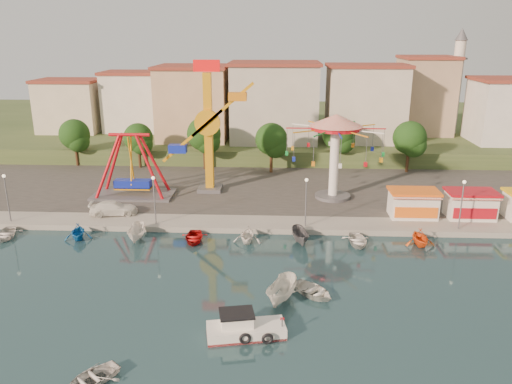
# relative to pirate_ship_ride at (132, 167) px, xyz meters

# --- Properties ---
(ground) EXTENTS (200.00, 200.00, 0.00)m
(ground) POSITION_rel_pirate_ship_ride_xyz_m (13.08, -22.38, -4.39)
(ground) COLOR #16333C
(ground) RESTS_ON ground
(quay_deck) EXTENTS (200.00, 100.00, 0.60)m
(quay_deck) POSITION_rel_pirate_ship_ride_xyz_m (13.08, 39.62, -4.09)
(quay_deck) COLOR #9E998E
(quay_deck) RESTS_ON ground
(asphalt_pad) EXTENTS (90.00, 28.00, 0.01)m
(asphalt_pad) POSITION_rel_pirate_ship_ride_xyz_m (13.08, 7.62, -3.79)
(asphalt_pad) COLOR #4C4944
(asphalt_pad) RESTS_ON quay_deck
(hill_terrace) EXTENTS (200.00, 60.00, 3.00)m
(hill_terrace) POSITION_rel_pirate_ship_ride_xyz_m (13.08, 44.62, -2.89)
(hill_terrace) COLOR #384C26
(hill_terrace) RESTS_ON ground
(pirate_ship_ride) EXTENTS (10.00, 5.00, 8.00)m
(pirate_ship_ride) POSITION_rel_pirate_ship_ride_xyz_m (0.00, 0.00, 0.00)
(pirate_ship_ride) COLOR #59595E
(pirate_ship_ride) RESTS_ON quay_deck
(kamikaze_tower) EXTENTS (7.82, 3.10, 16.50)m
(kamikaze_tower) POSITION_rel_pirate_ship_ride_xyz_m (9.72, 2.46, 4.03)
(kamikaze_tower) COLOR #59595E
(kamikaze_tower) RESTS_ON quay_deck
(wave_swinger) EXTENTS (11.60, 11.60, 10.40)m
(wave_swinger) POSITION_rel_pirate_ship_ride_xyz_m (24.94, 0.45, 3.80)
(wave_swinger) COLOR #59595E
(wave_swinger) RESTS_ON quay_deck
(booth_left) EXTENTS (5.40, 3.78, 3.08)m
(booth_left) POSITION_rel_pirate_ship_ride_xyz_m (33.14, -5.89, -2.23)
(booth_left) COLOR white
(booth_left) RESTS_ON quay_deck
(booth_mid) EXTENTS (5.40, 3.78, 3.08)m
(booth_mid) POSITION_rel_pirate_ship_ride_xyz_m (39.39, -5.89, -2.23)
(booth_mid) COLOR white
(booth_mid) RESTS_ON quay_deck
(lamp_post_0) EXTENTS (0.14, 0.14, 5.00)m
(lamp_post_0) POSITION_rel_pirate_ship_ride_xyz_m (-10.92, -9.38, -1.29)
(lamp_post_0) COLOR #59595E
(lamp_post_0) RESTS_ON quay_deck
(lamp_post_1) EXTENTS (0.14, 0.14, 5.00)m
(lamp_post_1) POSITION_rel_pirate_ship_ride_xyz_m (5.08, -9.38, -1.29)
(lamp_post_1) COLOR #59595E
(lamp_post_1) RESTS_ON quay_deck
(lamp_post_2) EXTENTS (0.14, 0.14, 5.00)m
(lamp_post_2) POSITION_rel_pirate_ship_ride_xyz_m (21.08, -9.38, -1.29)
(lamp_post_2) COLOR #59595E
(lamp_post_2) RESTS_ON quay_deck
(lamp_post_3) EXTENTS (0.14, 0.14, 5.00)m
(lamp_post_3) POSITION_rel_pirate_ship_ride_xyz_m (37.08, -9.38, -1.29)
(lamp_post_3) COLOR #59595E
(lamp_post_3) RESTS_ON quay_deck
(tree_0) EXTENTS (4.60, 4.60, 7.19)m
(tree_0) POSITION_rel_pirate_ship_ride_xyz_m (-12.92, 14.60, 1.08)
(tree_0) COLOR #382314
(tree_0) RESTS_ON quay_deck
(tree_1) EXTENTS (4.35, 4.35, 6.80)m
(tree_1) POSITION_rel_pirate_ship_ride_xyz_m (-2.92, 13.86, 0.81)
(tree_1) COLOR #382314
(tree_1) RESTS_ON quay_deck
(tree_2) EXTENTS (5.02, 5.02, 7.85)m
(tree_2) POSITION_rel_pirate_ship_ride_xyz_m (7.08, 13.43, 1.52)
(tree_2) COLOR #382314
(tree_2) RESTS_ON quay_deck
(tree_3) EXTENTS (4.68, 4.68, 7.32)m
(tree_3) POSITION_rel_pirate_ship_ride_xyz_m (17.08, 11.99, 1.16)
(tree_3) COLOR #382314
(tree_3) RESTS_ON quay_deck
(tree_4) EXTENTS (4.86, 4.86, 7.60)m
(tree_4) POSITION_rel_pirate_ship_ride_xyz_m (27.08, 14.98, 1.35)
(tree_4) COLOR #382314
(tree_4) RESTS_ON quay_deck
(tree_5) EXTENTS (4.83, 4.83, 7.54)m
(tree_5) POSITION_rel_pirate_ship_ride_xyz_m (37.08, 13.16, 1.31)
(tree_5) COLOR #382314
(tree_5) RESTS_ON quay_deck
(building_0) EXTENTS (9.26, 9.53, 11.87)m
(building_0) POSITION_rel_pirate_ship_ride_xyz_m (-20.29, 23.69, 4.54)
(building_0) COLOR beige
(building_0) RESTS_ON hill_terrace
(building_1) EXTENTS (12.33, 9.01, 8.63)m
(building_1) POSITION_rel_pirate_ship_ride_xyz_m (-8.24, 29.01, 2.92)
(building_1) COLOR silver
(building_1) RESTS_ON hill_terrace
(building_2) EXTENTS (11.95, 9.28, 11.23)m
(building_2) POSITION_rel_pirate_ship_ride_xyz_m (4.90, 29.58, 4.22)
(building_2) COLOR tan
(building_2) RESTS_ON hill_terrace
(building_3) EXTENTS (12.59, 10.50, 9.20)m
(building_3) POSITION_rel_pirate_ship_ride_xyz_m (18.69, 26.43, 3.20)
(building_3) COLOR beige
(building_3) RESTS_ON hill_terrace
(building_4) EXTENTS (10.75, 9.23, 9.24)m
(building_4) POSITION_rel_pirate_ship_ride_xyz_m (32.15, 29.83, 3.22)
(building_4) COLOR beige
(building_4) RESTS_ON hill_terrace
(building_5) EXTENTS (12.77, 10.96, 11.21)m
(building_5) POSITION_rel_pirate_ship_ride_xyz_m (45.45, 27.96, 4.21)
(building_5) COLOR tan
(building_5) RESTS_ON hill_terrace
(minaret) EXTENTS (2.80, 2.80, 18.00)m
(minaret) POSITION_rel_pirate_ship_ride_xyz_m (49.08, 31.62, 8.15)
(minaret) COLOR silver
(minaret) RESTS_ON hill_terrace
(cabin_motorboat) EXTENTS (5.71, 3.05, 1.91)m
(cabin_motorboat) POSITION_rel_pirate_ship_ride_xyz_m (15.93, -28.87, -3.88)
(cabin_motorboat) COLOR white
(cabin_motorboat) RESTS_ON ground
(rowboat_a) EXTENTS (4.69, 4.75, 0.81)m
(rowboat_a) POSITION_rel_pirate_ship_ride_xyz_m (21.06, -23.00, -3.99)
(rowboat_a) COLOR white
(rowboat_a) RESTS_ON ground
(rowboat_b) EXTENTS (4.13, 4.24, 0.72)m
(rowboat_b) POSITION_rel_pirate_ship_ride_xyz_m (7.10, -34.22, -4.04)
(rowboat_b) COLOR beige
(rowboat_b) RESTS_ON ground
(skiff) EXTENTS (3.20, 4.89, 1.77)m
(skiff) POSITION_rel_pirate_ship_ride_xyz_m (18.58, -24.15, -3.51)
(skiff) COLOR silver
(skiff) RESTS_ON ground
(van) EXTENTS (5.53, 3.10, 1.52)m
(van) POSITION_rel_pirate_ship_ride_xyz_m (-0.32, -6.83, -3.04)
(van) COLOR white
(van) RESTS_ON quay_deck
(moored_boat_0) EXTENTS (3.48, 4.31, 0.79)m
(moored_boat_0) POSITION_rel_pirate_ship_ride_xyz_m (-9.85, -12.58, -4.00)
(moored_boat_0) COLOR silver
(moored_boat_0) RESTS_ON ground
(moored_boat_1) EXTENTS (3.46, 3.76, 1.66)m
(moored_boat_1) POSITION_rel_pirate_ship_ride_xyz_m (-2.19, -12.58, -3.56)
(moored_boat_1) COLOR #1464B2
(moored_boat_1) RESTS_ON ground
(moored_boat_2) EXTENTS (1.77, 4.11, 1.55)m
(moored_boat_2) POSITION_rel_pirate_ship_ride_xyz_m (3.89, -12.58, -3.62)
(moored_boat_2) COLOR silver
(moored_boat_2) RESTS_ON ground
(moored_boat_3) EXTENTS (2.96, 3.95, 0.78)m
(moored_boat_3) POSITION_rel_pirate_ship_ride_xyz_m (9.68, -12.58, -4.00)
(moored_boat_3) COLOR #AB0D0F
(moored_boat_3) RESTS_ON ground
(moored_boat_4) EXTENTS (3.08, 3.48, 1.71)m
(moored_boat_4) POSITION_rel_pirate_ship_ride_xyz_m (15.16, -12.58, -3.54)
(moored_boat_4) COLOR white
(moored_boat_4) RESTS_ON ground
(moored_boat_5) EXTENTS (2.06, 4.07, 1.50)m
(moored_boat_5) POSITION_rel_pirate_ship_ride_xyz_m (20.46, -12.58, -3.64)
(moored_boat_5) COLOR #545358
(moored_boat_5) RESTS_ON ground
(moored_boat_6) EXTENTS (2.85, 3.91, 0.79)m
(moored_boat_6) POSITION_rel_pirate_ship_ride_xyz_m (26.14, -12.58, -4.00)
(moored_boat_6) COLOR silver
(moored_boat_6) RESTS_ON ground
(moored_boat_7) EXTENTS (3.16, 3.57, 1.75)m
(moored_boat_7) POSITION_rel_pirate_ship_ride_xyz_m (32.28, -12.58, -3.52)
(moored_boat_7) COLOR #FC5A16
(moored_boat_7) RESTS_ON ground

